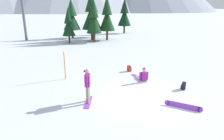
{
  "coord_description": "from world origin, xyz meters",
  "views": [
    {
      "loc": [
        -5.92,
        -8.59,
        4.68
      ],
      "look_at": [
        -1.02,
        2.21,
        1.0
      ],
      "focal_mm": 32.76,
      "sensor_mm": 36.0,
      "label": 1
    }
  ],
  "objects_px": {
    "loose_snowboard_near_left": "(183,106)",
    "pine_tree_twin": "(91,13)",
    "pine_tree_leaning": "(107,16)",
    "pine_tree_slender": "(94,19)",
    "snowboarder_midground": "(142,76)",
    "trail_marker_pole": "(65,66)",
    "backpack_red": "(129,69)",
    "snowboarder_foreground": "(88,85)",
    "pine_tree_broad": "(72,17)",
    "pine_tree_short": "(124,14)",
    "pine_tree_young": "(94,18)",
    "backpack_black": "(184,86)",
    "pine_tree_tall": "(68,24)",
    "ski_lift_tower": "(22,1)"
  },
  "relations": [
    {
      "from": "trail_marker_pole",
      "to": "ski_lift_tower",
      "type": "xyz_separation_m",
      "value": [
        -1.58,
        19.08,
        4.56
      ]
    },
    {
      "from": "pine_tree_twin",
      "to": "ski_lift_tower",
      "type": "distance_m",
      "value": 9.69
    },
    {
      "from": "backpack_black",
      "to": "ski_lift_tower",
      "type": "xyz_separation_m",
      "value": [
        -7.55,
        23.76,
        5.28
      ]
    },
    {
      "from": "pine_tree_short",
      "to": "pine_tree_twin",
      "type": "distance_m",
      "value": 9.3
    },
    {
      "from": "backpack_black",
      "to": "pine_tree_leaning",
      "type": "xyz_separation_m",
      "value": [
        3.25,
        19.11,
        3.2
      ]
    },
    {
      "from": "snowboarder_midground",
      "to": "pine_tree_broad",
      "type": "distance_m",
      "value": 21.09
    },
    {
      "from": "pine_tree_young",
      "to": "pine_tree_broad",
      "type": "relative_size",
      "value": 0.95
    },
    {
      "from": "backpack_red",
      "to": "trail_marker_pole",
      "type": "distance_m",
      "value": 4.82
    },
    {
      "from": "backpack_red",
      "to": "snowboarder_midground",
      "type": "bearing_deg",
      "value": -96.9
    },
    {
      "from": "pine_tree_slender",
      "to": "pine_tree_leaning",
      "type": "bearing_deg",
      "value": 24.98
    },
    {
      "from": "pine_tree_twin",
      "to": "ski_lift_tower",
      "type": "relative_size",
      "value": 0.75
    },
    {
      "from": "snowboarder_foreground",
      "to": "pine_tree_broad",
      "type": "xyz_separation_m",
      "value": [
        4.78,
        22.35,
        2.27
      ]
    },
    {
      "from": "snowboarder_foreground",
      "to": "pine_tree_young",
      "type": "height_order",
      "value": "pine_tree_young"
    },
    {
      "from": "snowboarder_midground",
      "to": "pine_tree_young",
      "type": "distance_m",
      "value": 21.13
    },
    {
      "from": "ski_lift_tower",
      "to": "pine_tree_twin",
      "type": "bearing_deg",
      "value": -21.31
    },
    {
      "from": "pine_tree_young",
      "to": "pine_tree_slender",
      "type": "distance_m",
      "value": 5.02
    },
    {
      "from": "trail_marker_pole",
      "to": "pine_tree_leaning",
      "type": "height_order",
      "value": "pine_tree_leaning"
    },
    {
      "from": "pine_tree_broad",
      "to": "pine_tree_twin",
      "type": "distance_m",
      "value": 3.59
    },
    {
      "from": "pine_tree_leaning",
      "to": "ski_lift_tower",
      "type": "distance_m",
      "value": 11.94
    },
    {
      "from": "backpack_red",
      "to": "pine_tree_leaning",
      "type": "xyz_separation_m",
      "value": [
        4.46,
        14.69,
        3.2
      ]
    },
    {
      "from": "loose_snowboard_near_left",
      "to": "pine_tree_twin",
      "type": "bearing_deg",
      "value": 82.17
    },
    {
      "from": "snowboarder_midground",
      "to": "trail_marker_pole",
      "type": "bearing_deg",
      "value": 150.66
    },
    {
      "from": "pine_tree_twin",
      "to": "pine_tree_tall",
      "type": "height_order",
      "value": "pine_tree_twin"
    },
    {
      "from": "snowboarder_midground",
      "to": "loose_snowboard_near_left",
      "type": "bearing_deg",
      "value": -93.1
    },
    {
      "from": "pine_tree_twin",
      "to": "pine_tree_tall",
      "type": "distance_m",
      "value": 4.28
    },
    {
      "from": "loose_snowboard_near_left",
      "to": "pine_tree_tall",
      "type": "xyz_separation_m",
      "value": [
        -0.72,
        20.53,
        2.36
      ]
    },
    {
      "from": "pine_tree_leaning",
      "to": "pine_tree_slender",
      "type": "distance_m",
      "value": 2.64
    },
    {
      "from": "pine_tree_short",
      "to": "pine_tree_tall",
      "type": "height_order",
      "value": "pine_tree_short"
    },
    {
      "from": "pine_tree_tall",
      "to": "pine_tree_young",
      "type": "bearing_deg",
      "value": 38.53
    },
    {
      "from": "snowboarder_midground",
      "to": "trail_marker_pole",
      "type": "xyz_separation_m",
      "value": [
        -4.49,
        2.52,
        0.59
      ]
    },
    {
      "from": "loose_snowboard_near_left",
      "to": "backpack_red",
      "type": "distance_m",
      "value": 6.25
    },
    {
      "from": "pine_tree_slender",
      "to": "backpack_red",
      "type": "bearing_deg",
      "value": -98.7
    },
    {
      "from": "loose_snowboard_near_left",
      "to": "pine_tree_broad",
      "type": "bearing_deg",
      "value": 88.15
    },
    {
      "from": "backpack_red",
      "to": "trail_marker_pole",
      "type": "height_order",
      "value": "trail_marker_pole"
    },
    {
      "from": "pine_tree_short",
      "to": "loose_snowboard_near_left",
      "type": "bearing_deg",
      "value": -112.08
    },
    {
      "from": "backpack_red",
      "to": "pine_tree_leaning",
      "type": "bearing_deg",
      "value": 73.11
    },
    {
      "from": "snowboarder_foreground",
      "to": "loose_snowboard_near_left",
      "type": "height_order",
      "value": "snowboarder_foreground"
    },
    {
      "from": "pine_tree_broad",
      "to": "pine_tree_slender",
      "type": "distance_m",
      "value": 5.34
    },
    {
      "from": "backpack_black",
      "to": "pine_tree_broad",
      "type": "distance_m",
      "value": 23.25
    },
    {
      "from": "pine_tree_twin",
      "to": "backpack_red",
      "type": "bearing_deg",
      "value": -99.12
    },
    {
      "from": "pine_tree_leaning",
      "to": "pine_tree_slender",
      "type": "xyz_separation_m",
      "value": [
        -2.38,
        -1.11,
        -0.27
      ]
    },
    {
      "from": "pine_tree_slender",
      "to": "ski_lift_tower",
      "type": "height_order",
      "value": "ski_lift_tower"
    },
    {
      "from": "backpack_red",
      "to": "pine_tree_broad",
      "type": "relative_size",
      "value": 0.08
    },
    {
      "from": "pine_tree_tall",
      "to": "snowboarder_foreground",
      "type": "bearing_deg",
      "value": -100.24
    },
    {
      "from": "snowboarder_foreground",
      "to": "pine_tree_leaning",
      "type": "xyz_separation_m",
      "value": [
        8.92,
        18.42,
        2.46
      ]
    },
    {
      "from": "pine_tree_slender",
      "to": "pine_tree_tall",
      "type": "height_order",
      "value": "pine_tree_slender"
    },
    {
      "from": "backpack_red",
      "to": "pine_tree_slender",
      "type": "xyz_separation_m",
      "value": [
        2.08,
        13.58,
        2.92
      ]
    },
    {
      "from": "snowboarder_foreground",
      "to": "pine_tree_slender",
      "type": "relative_size",
      "value": 0.31
    },
    {
      "from": "pine_tree_broad",
      "to": "pine_tree_tall",
      "type": "bearing_deg",
      "value": -109.39
    },
    {
      "from": "pine_tree_short",
      "to": "pine_tree_young",
      "type": "distance_m",
      "value": 7.09
    }
  ]
}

